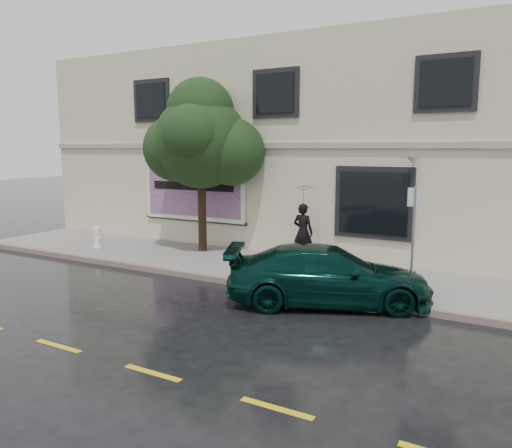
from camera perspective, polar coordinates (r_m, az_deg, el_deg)
The scene contains 12 objects.
ground at distance 12.22m, azimuth -8.70°, elevation -8.17°, with size 90.00×90.00×0.00m, color black.
sidewalk at distance 14.80m, azimuth -0.90°, elevation -4.78°, with size 20.00×3.50×0.15m, color gray.
curb at distance 13.36m, azimuth -4.72°, elevation -6.29°, with size 20.00×0.18×0.16m, color slate.
road_marking at distance 9.87m, azimuth -21.65°, elevation -12.83°, with size 19.00×0.12×0.01m, color gold.
building at distance 19.56m, azimuth 7.71°, elevation 8.55°, with size 20.00×8.12×7.00m.
billboard at distance 17.61m, azimuth -7.18°, elevation 3.84°, with size 4.30×0.16×2.20m.
car at distance 11.47m, azimuth 8.22°, elevation -5.83°, with size 2.02×4.58×1.33m, color black.
pedestrian at distance 15.06m, azimuth 5.39°, elevation -0.92°, with size 0.63×0.42×1.74m, color black.
umbrella at distance 14.91m, azimuth 5.45°, elevation 3.59°, with size 0.87×0.87×0.64m, color black.
street_tree at distance 16.28m, azimuth -6.31°, elevation 9.26°, with size 2.99×2.99×5.06m.
fire_hydrant at distance 17.78m, azimuth -17.66°, elevation -1.46°, with size 0.31×0.29×0.75m.
sign_pole at distance 11.59m, azimuth 17.54°, elevation -0.85°, with size 0.31×0.09×2.55m.
Camera 1 is at (7.28, -9.17, 3.53)m, focal length 35.00 mm.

